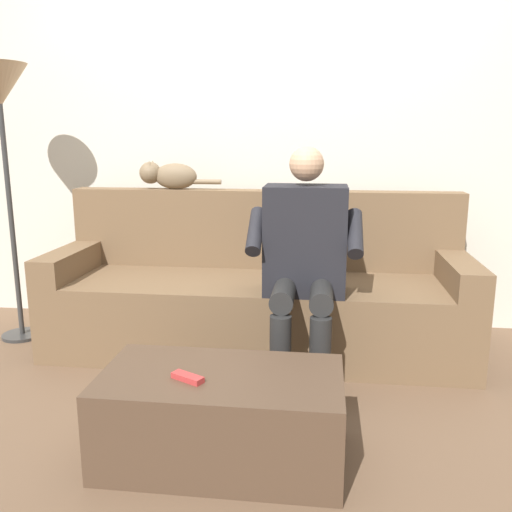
{
  "coord_description": "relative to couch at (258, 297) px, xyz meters",
  "views": [
    {
      "loc": [
        -0.36,
        2.86,
        1.21
      ],
      "look_at": [
        0.0,
        -0.03,
        0.57
      ],
      "focal_mm": 37.86,
      "sensor_mm": 36.0,
      "label": 1
    }
  ],
  "objects": [
    {
      "name": "couch",
      "position": [
        0.0,
        0.0,
        0.0
      ],
      "size": [
        2.36,
        0.75,
        0.9
      ],
      "color": "brown",
      "rests_on": "ground"
    },
    {
      "name": "floor_lamp",
      "position": [
        1.47,
        0.03,
        1.1
      ],
      "size": [
        0.33,
        0.33,
        1.62
      ],
      "color": "#2D2D2D",
      "rests_on": "ground"
    },
    {
      "name": "cat_on_backrest",
      "position": [
        0.59,
        -0.25,
        0.68
      ],
      "size": [
        0.51,
        0.13,
        0.17
      ],
      "color": "#756047",
      "rests_on": "couch"
    },
    {
      "name": "remote_red",
      "position": [
        0.11,
        1.22,
        0.06
      ],
      "size": [
        0.13,
        0.1,
        0.02
      ],
      "primitive_type": "cube",
      "rotation": [
        0.0,
        0.0,
        5.8
      ],
      "color": "#B73333",
      "rests_on": "coffee_table"
    },
    {
      "name": "person_solo_seated",
      "position": [
        -0.28,
        0.36,
        0.35
      ],
      "size": [
        0.56,
        0.58,
        1.17
      ],
      "color": "black",
      "rests_on": "ground"
    },
    {
      "name": "back_wall",
      "position": [
        0.0,
        -0.53,
        0.92
      ],
      "size": [
        5.01,
        0.06,
        2.44
      ],
      "primitive_type": "cube",
      "color": "beige",
      "rests_on": "ground"
    },
    {
      "name": "ground_plane",
      "position": [
        0.0,
        0.73,
        -0.3
      ],
      "size": [
        8.0,
        8.0,
        0.0
      ],
      "primitive_type": "plane",
      "color": "brown"
    },
    {
      "name": "coffee_table",
      "position": [
        0.0,
        1.15,
        -0.13
      ],
      "size": [
        0.91,
        0.49,
        0.35
      ],
      "color": "#4C3828",
      "rests_on": "ground"
    }
  ]
}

